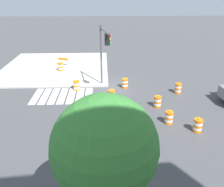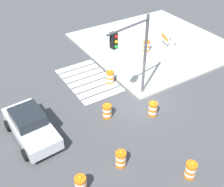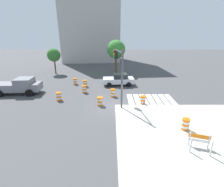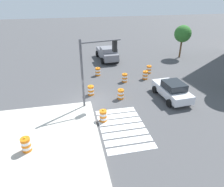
# 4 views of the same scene
# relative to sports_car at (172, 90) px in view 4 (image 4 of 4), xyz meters

# --- Properties ---
(ground_plane) EXTENTS (120.00, 120.00, 0.00)m
(ground_plane) POSITION_rel_sports_car_xyz_m (-0.64, -7.22, -0.81)
(ground_plane) COLOR #474749
(crosswalk_stripes) EXTENTS (5.10, 3.20, 0.02)m
(crosswalk_stripes) POSITION_rel_sports_car_xyz_m (3.36, -5.42, -0.80)
(crosswalk_stripes) COLOR silver
(crosswalk_stripes) RESTS_ON ground
(sports_car) EXTENTS (4.41, 2.35, 1.63)m
(sports_car) POSITION_rel_sports_car_xyz_m (0.00, 0.00, 0.00)
(sports_car) COLOR silver
(sports_car) RESTS_ON ground
(pickup_truck) EXTENTS (5.26, 2.59, 1.92)m
(pickup_truck) POSITION_rel_sports_car_xyz_m (-12.06, -3.50, 0.16)
(pickup_truck) COLOR slate
(pickup_truck) RESTS_ON ground
(traffic_barrel_near_corner) EXTENTS (0.56, 0.56, 1.02)m
(traffic_barrel_near_corner) POSITION_rel_sports_car_xyz_m (2.25, -6.64, -0.36)
(traffic_barrel_near_corner) COLOR orange
(traffic_barrel_near_corner) RESTS_ON ground
(traffic_barrel_crosswalk_end) EXTENTS (0.56, 0.56, 1.02)m
(traffic_barrel_crosswalk_end) POSITION_rel_sports_car_xyz_m (-2.19, -7.01, -0.36)
(traffic_barrel_crosswalk_end) COLOR orange
(traffic_barrel_crosswalk_end) RESTS_ON ground
(traffic_barrel_median_near) EXTENTS (0.56, 0.56, 1.02)m
(traffic_barrel_median_near) POSITION_rel_sports_car_xyz_m (-6.80, -5.65, -0.36)
(traffic_barrel_median_near) COLOR orange
(traffic_barrel_median_near) RESTS_ON ground
(traffic_barrel_median_far) EXTENTS (0.56, 0.56, 1.02)m
(traffic_barrel_median_far) POSITION_rel_sports_car_xyz_m (-4.68, -0.75, -0.36)
(traffic_barrel_median_far) COLOR orange
(traffic_barrel_median_far) RESTS_ON ground
(traffic_barrel_far_curb) EXTENTS (0.56, 0.56, 1.02)m
(traffic_barrel_far_curb) POSITION_rel_sports_car_xyz_m (-4.42, -3.15, -0.36)
(traffic_barrel_far_curb) COLOR orange
(traffic_barrel_far_curb) RESTS_ON ground
(traffic_barrel_lane_center) EXTENTS (0.56, 0.56, 1.02)m
(traffic_barrel_lane_center) POSITION_rel_sports_car_xyz_m (-6.28, 0.30, -0.36)
(traffic_barrel_lane_center) COLOR orange
(traffic_barrel_lane_center) RESTS_ON ground
(traffic_barrel_opposite_curb) EXTENTS (0.56, 0.56, 1.02)m
(traffic_barrel_opposite_curb) POSITION_rel_sports_car_xyz_m (-0.87, -4.49, -0.36)
(traffic_barrel_opposite_curb) COLOR orange
(traffic_barrel_opposite_curb) RESTS_ON ground
(traffic_barrel_on_sidewalk) EXTENTS (0.56, 0.56, 1.02)m
(traffic_barrel_on_sidewalk) POSITION_rel_sports_car_xyz_m (4.54, -11.69, -0.21)
(traffic_barrel_on_sidewalk) COLOR orange
(traffic_barrel_on_sidewalk) RESTS_ON sidewalk_corner
(traffic_light_pole) EXTENTS (0.89, 3.24, 5.50)m
(traffic_light_pole) POSITION_rel_sports_car_xyz_m (-0.27, -6.71, 3.10)
(traffic_light_pole) COLOR #4C4C51
(traffic_light_pole) RESTS_ON sidewalk_corner
(street_tree_streetside_mid) EXTENTS (2.30, 2.30, 4.48)m
(street_tree_streetside_mid) POSITION_rel_sports_car_xyz_m (-11.21, 6.93, 2.49)
(street_tree_streetside_mid) COLOR brown
(street_tree_streetside_mid) RESTS_ON ground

